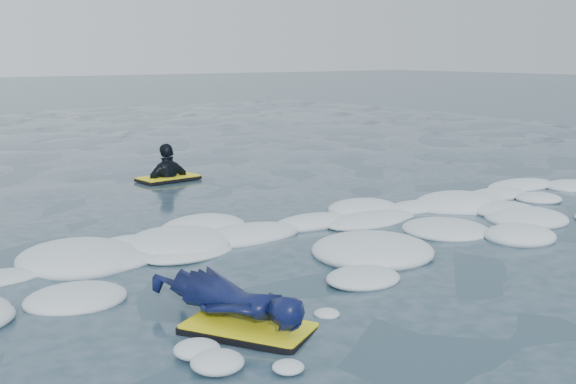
{
  "coord_description": "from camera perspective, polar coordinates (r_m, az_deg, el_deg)",
  "views": [
    {
      "loc": [
        -4.17,
        -4.89,
        2.03
      ],
      "look_at": [
        0.57,
        1.6,
        0.48
      ],
      "focal_mm": 45.0,
      "sensor_mm": 36.0,
      "label": 1
    }
  ],
  "objects": [
    {
      "name": "waiting_rider_unit",
      "position": [
        11.83,
        -9.42,
        0.36
      ],
      "size": [
        1.02,
        0.62,
        1.46
      ],
      "rotation": [
        0.0,
        0.0,
        0.09
      ],
      "color": "black",
      "rests_on": "ground"
    },
    {
      "name": "prone_woman_unit",
      "position": [
        5.51,
        -4.44,
        -8.62
      ],
      "size": [
        0.92,
        1.55,
        0.37
      ],
      "rotation": [
        0.0,
        0.0,
        2.08
      ],
      "color": "black",
      "rests_on": "ground"
    },
    {
      "name": "foam_band",
      "position": [
        7.52,
        -0.98,
        -4.73
      ],
      "size": [
        12.0,
        3.1,
        0.3
      ],
      "primitive_type": null,
      "color": "silver",
      "rests_on": "ground"
    },
    {
      "name": "ground",
      "position": [
        6.74,
        4.12,
        -6.63
      ],
      "size": [
        120.0,
        120.0,
        0.0
      ],
      "primitive_type": "plane",
      "color": "#172B39",
      "rests_on": "ground"
    }
  ]
}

